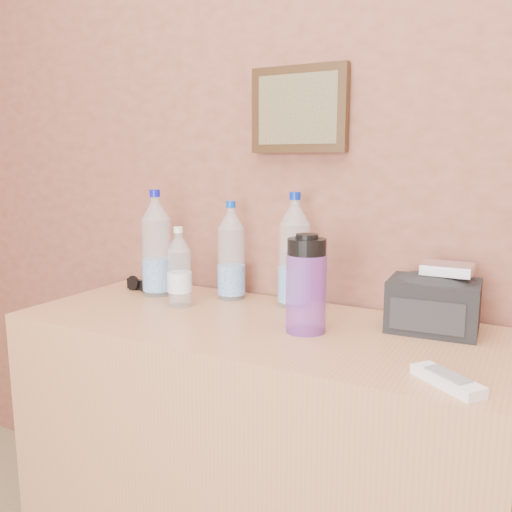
{
  "coord_description": "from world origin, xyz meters",
  "views": [
    {
      "loc": [
        0.47,
        0.47,
        1.25
      ],
      "look_at": [
        -0.21,
        1.71,
        1.0
      ],
      "focal_mm": 38.0,
      "sensor_mm": 36.0,
      "label": 1
    }
  ],
  "objects": [
    {
      "name": "ac_remote",
      "position": [
        0.32,
        1.51,
        0.83
      ],
      "size": [
        0.15,
        0.13,
        0.02
      ],
      "primitive_type": "cube",
      "rotation": [
        0.0,
        0.0,
        -0.64
      ],
      "color": "silver",
      "rests_on": "dresser"
    },
    {
      "name": "pet_large_b",
      "position": [
        -0.39,
        1.9,
        0.96
      ],
      "size": [
        0.08,
        0.08,
        0.31
      ],
      "rotation": [
        0.0,
        0.0,
        -0.17
      ],
      "color": "white",
      "rests_on": "dresser"
    },
    {
      "name": "sunglasses",
      "position": [
        -0.71,
        1.84,
        0.84
      ],
      "size": [
        0.14,
        0.06,
        0.03
      ],
      "primitive_type": null,
      "rotation": [
        0.0,
        0.0,
        -0.11
      ],
      "color": "black",
      "rests_on": "dresser"
    },
    {
      "name": "dresser",
      "position": [
        -0.21,
        1.71,
        0.41
      ],
      "size": [
        1.32,
        0.55,
        0.82
      ],
      "primitive_type": "cube",
      "color": "#A5844F",
      "rests_on": "ground"
    },
    {
      "name": "pet_small",
      "position": [
        -0.48,
        1.74,
        0.93
      ],
      "size": [
        0.07,
        0.07,
        0.24
      ],
      "rotation": [
        0.0,
        0.0,
        -0.39
      ],
      "color": "white",
      "rests_on": "dresser"
    },
    {
      "name": "nalgene_bottle",
      "position": [
        -0.05,
        1.7,
        0.95
      ],
      "size": [
        0.1,
        0.1,
        0.25
      ],
      "rotation": [
        0.0,
        0.0,
        -0.4
      ],
      "color": "purple",
      "rests_on": "dresser"
    },
    {
      "name": "picture_frame",
      "position": [
        -0.21,
        1.98,
        1.4
      ],
      "size": [
        0.3,
        0.03,
        0.25
      ],
      "primitive_type": null,
      "color": "#382311",
      "rests_on": "room_shell"
    },
    {
      "name": "foil_packet",
      "position": [
        0.26,
        1.87,
        0.99
      ],
      "size": [
        0.12,
        0.1,
        0.02
      ],
      "primitive_type": "cube",
      "rotation": [
        0.0,
        0.0,
        0.0
      ],
      "color": "white",
      "rests_on": "toiletry_bag"
    },
    {
      "name": "pet_large_c",
      "position": [
        -0.18,
        1.9,
        0.97
      ],
      "size": [
        0.09,
        0.09,
        0.34
      ],
      "rotation": [
        0.0,
        0.0,
        0.03
      ],
      "color": "silver",
      "rests_on": "dresser"
    },
    {
      "name": "toiletry_bag",
      "position": [
        0.23,
        1.86,
        0.9
      ],
      "size": [
        0.23,
        0.17,
        0.15
      ],
      "primitive_type": null,
      "rotation": [
        0.0,
        0.0,
        0.07
      ],
      "color": "black",
      "rests_on": "dresser"
    },
    {
      "name": "pet_large_a",
      "position": [
        -0.63,
        1.82,
        0.97
      ],
      "size": [
        0.09,
        0.09,
        0.34
      ],
      "rotation": [
        0.0,
        0.0,
        -0.18
      ],
      "color": "silver",
      "rests_on": "dresser"
    }
  ]
}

